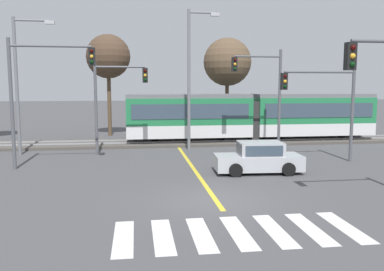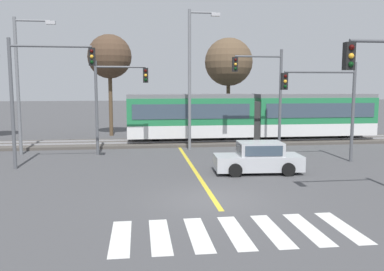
{
  "view_description": "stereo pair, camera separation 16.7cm",
  "coord_description": "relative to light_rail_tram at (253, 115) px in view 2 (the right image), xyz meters",
  "views": [
    {
      "loc": [
        -2.91,
        -14.49,
        4.25
      ],
      "look_at": [
        0.05,
        6.69,
        1.6
      ],
      "focal_mm": 38.0,
      "sensor_mm": 36.0,
      "label": 1
    },
    {
      "loc": [
        -2.74,
        -14.51,
        4.25
      ],
      "look_at": [
        0.05,
        6.69,
        1.6
      ],
      "focal_mm": 38.0,
      "sensor_mm": 36.0,
      "label": 2
    }
  ],
  "objects": [
    {
      "name": "crosswalk_stripe_0",
      "position": [
        -8.98,
        -18.26,
        -2.04
      ],
      "size": [
        0.56,
        2.8,
        0.01
      ],
      "primitive_type": "cube",
      "rotation": [
        0.0,
        0.0,
        -0.0
      ],
      "color": "silver",
      "rests_on": "ground"
    },
    {
      "name": "traffic_light_mid_right",
      "position": [
        1.82,
        -8.29,
        1.58
      ],
      "size": [
        4.25,
        0.38,
        5.51
      ],
      "color": "#515459",
      "rests_on": "ground"
    },
    {
      "name": "crosswalk_stripe_6",
      "position": [
        -2.38,
        -18.26,
        -2.04
      ],
      "size": [
        0.56,
        2.8,
        0.01
      ],
      "primitive_type": "cube",
      "rotation": [
        0.0,
        0.0,
        -0.0
      ],
      "color": "silver",
      "rests_on": "ground"
    },
    {
      "name": "traffic_light_mid_left",
      "position": [
        -13.36,
        -7.94,
        2.33
      ],
      "size": [
        4.25,
        0.38,
        6.59
      ],
      "color": "#515459",
      "rests_on": "ground"
    },
    {
      "name": "crosswalk_stripe_5",
      "position": [
        -3.48,
        -18.26,
        -2.04
      ],
      "size": [
        0.56,
        2.8,
        0.01
      ],
      "primitive_type": "cube",
      "rotation": [
        0.0,
        0.0,
        -0.0
      ],
      "color": "silver",
      "rests_on": "ground"
    },
    {
      "name": "sedan_crossing",
      "position": [
        -2.68,
        -10.46,
        -1.35
      ],
      "size": [
        4.29,
        2.09,
        1.52
      ],
      "color": "#B7BABF",
      "rests_on": "ground"
    },
    {
      "name": "crosswalk_stripe_4",
      "position": [
        -4.58,
        -18.26,
        -2.04
      ],
      "size": [
        0.56,
        2.8,
        0.01
      ],
      "primitive_type": "cube",
      "rotation": [
        0.0,
        0.0,
        -0.0
      ],
      "color": "silver",
      "rests_on": "ground"
    },
    {
      "name": "lane_centre_line",
      "position": [
        -5.68,
        -9.13,
        -2.05
      ],
      "size": [
        0.2,
        14.27,
        0.01
      ],
      "primitive_type": "cube",
      "color": "gold",
      "rests_on": "ground"
    },
    {
      "name": "rail_far",
      "position": [
        -5.68,
        0.73,
        -1.82
      ],
      "size": [
        120.0,
        0.08,
        0.1
      ],
      "primitive_type": "cube",
      "color": "#939399",
      "rests_on": "track_bed"
    },
    {
      "name": "bare_tree_west",
      "position": [
        -10.75,
        5.45,
        4.53
      ],
      "size": [
        3.63,
        3.63,
        8.44
      ],
      "color": "brown",
      "rests_on": "ground"
    },
    {
      "name": "traffic_light_far_right",
      "position": [
        -0.43,
        -4.25,
        2.19
      ],
      "size": [
        3.25,
        0.38,
        6.5
      ],
      "color": "#515459",
      "rests_on": "ground"
    },
    {
      "name": "light_rail_tram",
      "position": [
        0.0,
        0.0,
        0.0
      ],
      "size": [
        18.5,
        2.64,
        3.43
      ],
      "color": "silver",
      "rests_on": "track_bed"
    },
    {
      "name": "crosswalk_stripe_1",
      "position": [
        -7.88,
        -18.26,
        -2.04
      ],
      "size": [
        0.56,
        2.8,
        0.01
      ],
      "primitive_type": "cube",
      "rotation": [
        0.0,
        0.0,
        -0.0
      ],
      "color": "silver",
      "rests_on": "ground"
    },
    {
      "name": "bare_tree_east",
      "position": [
        -0.72,
        5.17,
        4.16
      ],
      "size": [
        4.09,
        4.09,
        8.28
      ],
      "color": "brown",
      "rests_on": "ground"
    },
    {
      "name": "crosswalk_stripe_3",
      "position": [
        -5.68,
        -18.26,
        -2.04
      ],
      "size": [
        0.56,
        2.8,
        0.01
      ],
      "primitive_type": "cube",
      "rotation": [
        0.0,
        0.0,
        -0.0
      ],
      "color": "silver",
      "rests_on": "ground"
    },
    {
      "name": "ground_plane",
      "position": [
        -5.68,
        -14.85,
        -2.05
      ],
      "size": [
        200.0,
        200.0,
        0.0
      ],
      "primitive_type": "plane",
      "color": "#474749"
    },
    {
      "name": "street_lamp_west",
      "position": [
        -15.42,
        -3.47,
        2.7
      ],
      "size": [
        2.46,
        0.28,
        8.28
      ],
      "color": "slate",
      "rests_on": "ground"
    },
    {
      "name": "track_bed",
      "position": [
        -5.68,
        0.01,
        -1.96
      ],
      "size": [
        120.0,
        4.0,
        0.18
      ],
      "primitive_type": "cube",
      "color": "#4C4742",
      "rests_on": "ground"
    },
    {
      "name": "rail_near",
      "position": [
        -5.68,
        -0.71,
        -1.82
      ],
      "size": [
        120.0,
        0.08,
        0.1
      ],
      "primitive_type": "cube",
      "color": "#939399",
      "rests_on": "track_bed"
    },
    {
      "name": "street_lamp_centre",
      "position": [
        -4.95,
        -3.02,
        3.05
      ],
      "size": [
        2.06,
        0.28,
        9.05
      ],
      "color": "slate",
      "rests_on": "ground"
    },
    {
      "name": "traffic_light_far_left",
      "position": [
        -9.87,
        -4.1,
        1.74
      ],
      "size": [
        3.25,
        0.38,
        5.72
      ],
      "color": "#515459",
      "rests_on": "ground"
    },
    {
      "name": "crosswalk_stripe_2",
      "position": [
        -6.78,
        -18.26,
        -2.04
      ],
      "size": [
        0.56,
        2.8,
        0.01
      ],
      "primitive_type": "cube",
      "rotation": [
        0.0,
        0.0,
        -0.0
      ],
      "color": "silver",
      "rests_on": "ground"
    }
  ]
}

